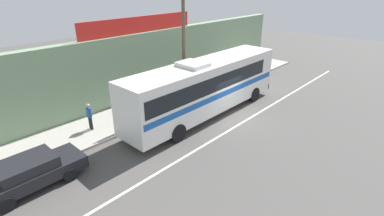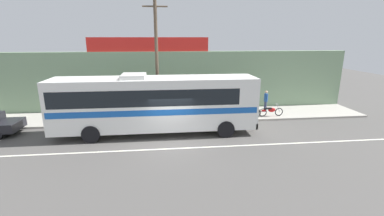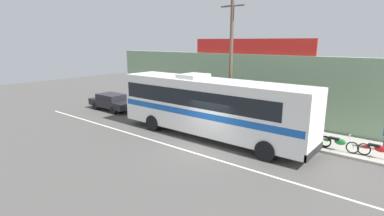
{
  "view_description": "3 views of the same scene",
  "coord_description": "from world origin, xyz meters",
  "px_view_note": "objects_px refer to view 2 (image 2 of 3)",
  "views": [
    {
      "loc": [
        -14.26,
        -9.42,
        8.21
      ],
      "look_at": [
        -2.55,
        1.39,
        1.1
      ],
      "focal_mm": 26.91,
      "sensor_mm": 36.0,
      "label": 1
    },
    {
      "loc": [
        -0.36,
        -14.02,
        5.88
      ],
      "look_at": [
        1.34,
        1.46,
        1.66
      ],
      "focal_mm": 24.42,
      "sensor_mm": 36.0,
      "label": 2
    },
    {
      "loc": [
        8.95,
        -12.09,
        5.74
      ],
      "look_at": [
        -2.9,
        2.54,
        1.41
      ],
      "focal_mm": 27.36,
      "sensor_mm": 36.0,
      "label": 3
    }
  ],
  "objects_px": {
    "pedestrian_far_right": "(266,99)",
    "pedestrian_far_left": "(69,106)",
    "pedestrian_by_curb": "(209,100)",
    "utility_pole": "(157,60)",
    "motorcycle_purple": "(271,111)",
    "intercity_bus": "(154,102)",
    "motorcycle_black": "(229,112)",
    "motorcycle_orange": "(248,112)"
  },
  "relations": [
    {
      "from": "pedestrian_far_right",
      "to": "pedestrian_far_left",
      "type": "bearing_deg",
      "value": -179.03
    },
    {
      "from": "pedestrian_by_curb",
      "to": "pedestrian_far_left",
      "type": "xyz_separation_m",
      "value": [
        -10.43,
        -0.51,
        -0.08
      ]
    },
    {
      "from": "utility_pole",
      "to": "motorcycle_purple",
      "type": "relative_size",
      "value": 4.37
    },
    {
      "from": "utility_pole",
      "to": "pedestrian_by_curb",
      "type": "bearing_deg",
      "value": 25.45
    },
    {
      "from": "pedestrian_by_curb",
      "to": "pedestrian_far_left",
      "type": "relative_size",
      "value": 1.07
    },
    {
      "from": "utility_pole",
      "to": "pedestrian_far_right",
      "type": "distance_m",
      "value": 9.21
    },
    {
      "from": "utility_pole",
      "to": "pedestrian_far_left",
      "type": "distance_m",
      "value": 7.41
    },
    {
      "from": "intercity_bus",
      "to": "pedestrian_by_curb",
      "type": "bearing_deg",
      "value": 43.42
    },
    {
      "from": "utility_pole",
      "to": "pedestrian_far_right",
      "type": "relative_size",
      "value": 4.88
    },
    {
      "from": "intercity_bus",
      "to": "motorcycle_black",
      "type": "bearing_deg",
      "value": 23.95
    },
    {
      "from": "utility_pole",
      "to": "motorcycle_orange",
      "type": "distance_m",
      "value": 7.59
    },
    {
      "from": "motorcycle_orange",
      "to": "pedestrian_far_right",
      "type": "distance_m",
      "value": 2.47
    },
    {
      "from": "motorcycle_orange",
      "to": "pedestrian_far_left",
      "type": "distance_m",
      "value": 13.08
    },
    {
      "from": "intercity_bus",
      "to": "utility_pole",
      "type": "distance_m",
      "value": 3.12
    },
    {
      "from": "motorcycle_purple",
      "to": "pedestrian_far_right",
      "type": "bearing_deg",
      "value": 84.94
    },
    {
      "from": "pedestrian_by_curb",
      "to": "pedestrian_far_right",
      "type": "height_order",
      "value": "pedestrian_by_curb"
    },
    {
      "from": "intercity_bus",
      "to": "pedestrian_far_left",
      "type": "relative_size",
      "value": 7.64
    },
    {
      "from": "pedestrian_far_left",
      "to": "intercity_bus",
      "type": "bearing_deg",
      "value": -28.71
    },
    {
      "from": "motorcycle_purple",
      "to": "motorcycle_black",
      "type": "distance_m",
      "value": 3.15
    },
    {
      "from": "motorcycle_black",
      "to": "pedestrian_far_left",
      "type": "relative_size",
      "value": 1.22
    },
    {
      "from": "motorcycle_orange",
      "to": "pedestrian_far_right",
      "type": "relative_size",
      "value": 1.15
    },
    {
      "from": "intercity_bus",
      "to": "pedestrian_far_left",
      "type": "height_order",
      "value": "intercity_bus"
    },
    {
      "from": "pedestrian_by_curb",
      "to": "motorcycle_purple",
      "type": "bearing_deg",
      "value": -20.06
    },
    {
      "from": "intercity_bus",
      "to": "motorcycle_purple",
      "type": "height_order",
      "value": "intercity_bus"
    },
    {
      "from": "motorcycle_purple",
      "to": "pedestrian_far_left",
      "type": "relative_size",
      "value": 1.17
    },
    {
      "from": "motorcycle_black",
      "to": "pedestrian_far_right",
      "type": "bearing_deg",
      "value": 21.48
    },
    {
      "from": "utility_pole",
      "to": "motorcycle_black",
      "type": "relative_size",
      "value": 4.19
    },
    {
      "from": "pedestrian_far_right",
      "to": "motorcycle_black",
      "type": "bearing_deg",
      "value": -158.52
    },
    {
      "from": "motorcycle_orange",
      "to": "intercity_bus",
      "type": "bearing_deg",
      "value": -161.82
    },
    {
      "from": "intercity_bus",
      "to": "motorcycle_orange",
      "type": "relative_size",
      "value": 6.37
    },
    {
      "from": "motorcycle_purple",
      "to": "motorcycle_black",
      "type": "bearing_deg",
      "value": 179.0
    },
    {
      "from": "intercity_bus",
      "to": "pedestrian_by_curb",
      "type": "distance_m",
      "value": 5.81
    },
    {
      "from": "motorcycle_orange",
      "to": "motorcycle_black",
      "type": "xyz_separation_m",
      "value": [
        -1.36,
        0.18,
        0.0
      ]
    },
    {
      "from": "utility_pole",
      "to": "motorcycle_black",
      "type": "height_order",
      "value": "utility_pole"
    },
    {
      "from": "utility_pole",
      "to": "motorcycle_orange",
      "type": "bearing_deg",
      "value": 1.39
    },
    {
      "from": "motorcycle_purple",
      "to": "motorcycle_orange",
      "type": "relative_size",
      "value": 0.97
    },
    {
      "from": "motorcycle_purple",
      "to": "motorcycle_black",
      "type": "relative_size",
      "value": 0.96
    },
    {
      "from": "utility_pole",
      "to": "pedestrian_far_left",
      "type": "bearing_deg",
      "value": 168.05
    },
    {
      "from": "motorcycle_purple",
      "to": "pedestrian_by_curb",
      "type": "relative_size",
      "value": 1.09
    },
    {
      "from": "intercity_bus",
      "to": "motorcycle_purple",
      "type": "bearing_deg",
      "value": 15.32
    },
    {
      "from": "motorcycle_purple",
      "to": "motorcycle_black",
      "type": "height_order",
      "value": "same"
    },
    {
      "from": "utility_pole",
      "to": "pedestrian_by_curb",
      "type": "xyz_separation_m",
      "value": [
        3.96,
        1.88,
        -3.25
      ]
    }
  ]
}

